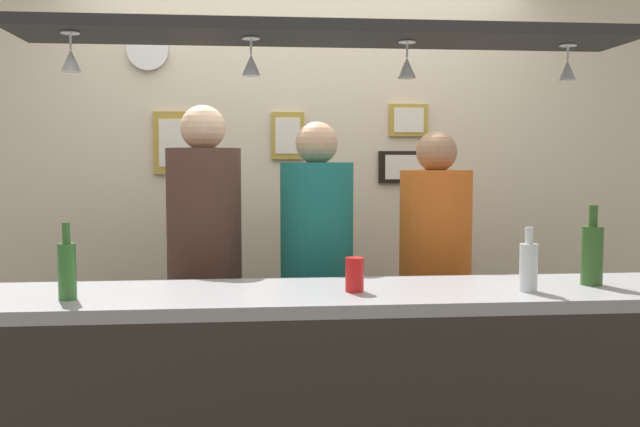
# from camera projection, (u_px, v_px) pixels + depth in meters

# --- Properties ---
(back_wall) EXTENTS (4.40, 0.06, 2.60)m
(back_wall) POSITION_uv_depth(u_px,v_px,m) (303.00, 196.00, 3.92)
(back_wall) COLOR beige
(back_wall) RESTS_ON ground_plane
(bar_counter) EXTENTS (2.70, 0.55, 1.03)m
(bar_counter) POSITION_uv_depth(u_px,v_px,m) (337.00, 396.00, 2.37)
(bar_counter) COLOR #99999E
(bar_counter) RESTS_ON ground_plane
(overhead_glass_rack) EXTENTS (2.20, 0.36, 0.04)m
(overhead_glass_rack) POSITION_uv_depth(u_px,v_px,m) (331.00, 34.00, 2.48)
(overhead_glass_rack) COLOR black
(hanging_wineglass_far_left) EXTENTS (0.07, 0.07, 0.13)m
(hanging_wineglass_far_left) POSITION_uv_depth(u_px,v_px,m) (71.00, 59.00, 2.34)
(hanging_wineglass_far_left) COLOR silver
(hanging_wineglass_far_left) RESTS_ON overhead_glass_rack
(hanging_wineglass_left) EXTENTS (0.07, 0.07, 0.13)m
(hanging_wineglass_left) POSITION_uv_depth(u_px,v_px,m) (251.00, 64.00, 2.45)
(hanging_wineglass_left) COLOR silver
(hanging_wineglass_left) RESTS_ON overhead_glass_rack
(hanging_wineglass_center_left) EXTENTS (0.07, 0.07, 0.13)m
(hanging_wineglass_center_left) POSITION_uv_depth(u_px,v_px,m) (407.00, 67.00, 2.52)
(hanging_wineglass_center_left) COLOR silver
(hanging_wineglass_center_left) RESTS_ON overhead_glass_rack
(hanging_wineglass_center) EXTENTS (0.07, 0.07, 0.13)m
(hanging_wineglass_center) POSITION_uv_depth(u_px,v_px,m) (567.00, 69.00, 2.59)
(hanging_wineglass_center) COLOR silver
(hanging_wineglass_center) RESTS_ON overhead_glass_rack
(person_left_brown_shirt) EXTENTS (0.34, 0.34, 1.75)m
(person_left_brown_shirt) POSITION_uv_depth(u_px,v_px,m) (205.00, 256.00, 3.19)
(person_left_brown_shirt) COLOR #2D334C
(person_left_brown_shirt) RESTS_ON ground_plane
(person_middle_teal_shirt) EXTENTS (0.34, 0.34, 1.68)m
(person_middle_teal_shirt) POSITION_uv_depth(u_px,v_px,m) (317.00, 265.00, 3.24)
(person_middle_teal_shirt) COLOR #2D334C
(person_middle_teal_shirt) RESTS_ON ground_plane
(person_right_orange_shirt) EXTENTS (0.34, 0.34, 1.63)m
(person_right_orange_shirt) POSITION_uv_depth(u_px,v_px,m) (435.00, 269.00, 3.30)
(person_right_orange_shirt) COLOR #2D334C
(person_right_orange_shirt) RESTS_ON ground_plane
(bottle_champagne_green) EXTENTS (0.08, 0.08, 0.30)m
(bottle_champagne_green) POSITION_uv_depth(u_px,v_px,m) (592.00, 254.00, 2.60)
(bottle_champagne_green) COLOR #2D5623
(bottle_champagne_green) RESTS_ON bar_counter
(bottle_soda_clear) EXTENTS (0.06, 0.06, 0.23)m
(bottle_soda_clear) POSITION_uv_depth(u_px,v_px,m) (529.00, 266.00, 2.47)
(bottle_soda_clear) COLOR silver
(bottle_soda_clear) RESTS_ON bar_counter
(bottle_beer_green_import) EXTENTS (0.06, 0.06, 0.26)m
(bottle_beer_green_import) POSITION_uv_depth(u_px,v_px,m) (67.00, 269.00, 2.32)
(bottle_beer_green_import) COLOR #336B2D
(bottle_beer_green_import) RESTS_ON bar_counter
(drink_can) EXTENTS (0.07, 0.07, 0.12)m
(drink_can) POSITION_uv_depth(u_px,v_px,m) (355.00, 275.00, 2.46)
(drink_can) COLOR red
(drink_can) RESTS_ON bar_counter
(picture_frame_upper_small) EXTENTS (0.22, 0.02, 0.18)m
(picture_frame_upper_small) POSITION_uv_depth(u_px,v_px,m) (408.00, 120.00, 3.90)
(picture_frame_upper_small) COLOR #B29338
(picture_frame_upper_small) RESTS_ON back_wall
(picture_frame_crest) EXTENTS (0.18, 0.02, 0.26)m
(picture_frame_crest) POSITION_uv_depth(u_px,v_px,m) (288.00, 136.00, 3.84)
(picture_frame_crest) COLOR #B29338
(picture_frame_crest) RESTS_ON back_wall
(picture_frame_lower_pair) EXTENTS (0.30, 0.02, 0.18)m
(picture_frame_lower_pair) POSITION_uv_depth(u_px,v_px,m) (405.00, 167.00, 3.92)
(picture_frame_lower_pair) COLOR black
(picture_frame_lower_pair) RESTS_ON back_wall
(picture_frame_caricature) EXTENTS (0.26, 0.02, 0.34)m
(picture_frame_caricature) POSITION_uv_depth(u_px,v_px,m) (177.00, 143.00, 3.79)
(picture_frame_caricature) COLOR #B29338
(picture_frame_caricature) RESTS_ON back_wall
(wall_clock) EXTENTS (0.22, 0.03, 0.22)m
(wall_clock) POSITION_uv_depth(u_px,v_px,m) (148.00, 50.00, 3.73)
(wall_clock) COLOR white
(wall_clock) RESTS_ON back_wall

